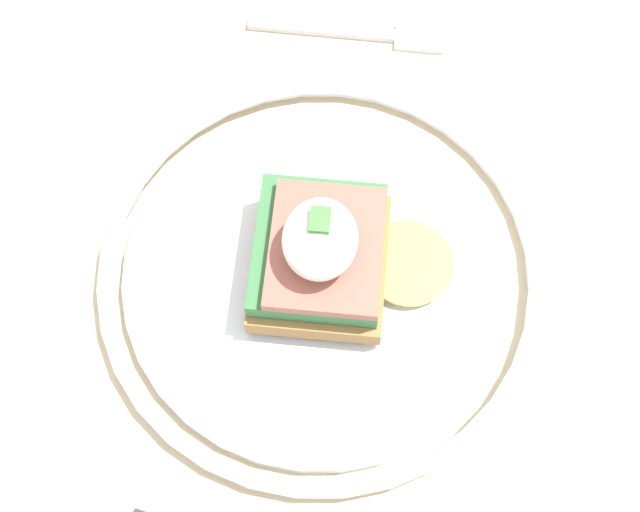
{
  "coord_description": "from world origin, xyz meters",
  "views": [
    {
      "loc": [
        0.23,
        0.04,
        1.29
      ],
      "look_at": [
        0.02,
        0.02,
        0.79
      ],
      "focal_mm": 50.0,
      "sensor_mm": 36.0,
      "label": 1
    }
  ],
  "objects": [
    {
      "name": "fork",
      "position": [
        -0.18,
        0.03,
        0.75
      ],
      "size": [
        0.02,
        0.15,
        0.0
      ],
      "color": "silver",
      "rests_on": "dining_table"
    },
    {
      "name": "plate",
      "position": [
        0.02,
        0.02,
        0.76
      ],
      "size": [
        0.29,
        0.29,
        0.02
      ],
      "color": "silver",
      "rests_on": "dining_table"
    },
    {
      "name": "sandwich",
      "position": [
        0.02,
        0.03,
        0.79
      ],
      "size": [
        0.1,
        0.13,
        0.07
      ],
      "color": "#9E703D",
      "rests_on": "plate"
    },
    {
      "name": "ground_plane",
      "position": [
        0.0,
        0.0,
        0.0
      ],
      "size": [
        6.0,
        6.0,
        0.0
      ],
      "primitive_type": "plane",
      "color": "#9E9993"
    },
    {
      "name": "dining_table",
      "position": [
        0.0,
        0.0,
        0.62
      ],
      "size": [
        0.82,
        0.86,
        0.75
      ],
      "color": "#C6B28E",
      "rests_on": "ground_plane"
    }
  ]
}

